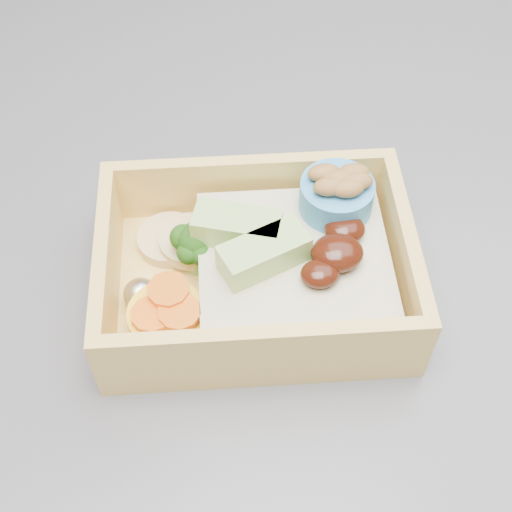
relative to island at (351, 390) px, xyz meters
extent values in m
plane|color=silver|center=(0.00, 0.10, -0.46)|extent=(3.50, 3.50, 0.00)
cube|color=brown|center=(0.00, 0.00, -0.02)|extent=(1.20, 0.80, 0.88)
cube|color=#343338|center=(0.00, 0.00, 0.44)|extent=(1.24, 0.84, 0.04)
cube|color=#E5BB5E|center=(-0.14, -0.14, 0.46)|extent=(0.21, 0.15, 0.01)
cube|color=#E5BB5E|center=(-0.14, -0.07, 0.49)|extent=(0.20, 0.02, 0.05)
cube|color=#E5BB5E|center=(-0.15, -0.21, 0.49)|extent=(0.20, 0.02, 0.05)
cube|color=#E5BB5E|center=(-0.05, -0.15, 0.49)|extent=(0.02, 0.13, 0.05)
cube|color=#E5BB5E|center=(-0.24, -0.13, 0.49)|extent=(0.02, 0.13, 0.05)
cube|color=tan|center=(-0.12, -0.14, 0.48)|extent=(0.13, 0.12, 0.03)
ellipsoid|color=black|center=(-0.10, -0.15, 0.51)|extent=(0.03, 0.03, 0.02)
ellipsoid|color=black|center=(-0.09, -0.13, 0.51)|extent=(0.03, 0.02, 0.01)
ellipsoid|color=black|center=(-0.11, -0.16, 0.50)|extent=(0.03, 0.02, 0.01)
cube|color=#9BC869|center=(-0.14, -0.15, 0.51)|extent=(0.06, 0.04, 0.02)
cube|color=#9BC869|center=(-0.15, -0.12, 0.51)|extent=(0.06, 0.04, 0.02)
cylinder|color=#79B763|center=(-0.18, -0.12, 0.48)|extent=(0.01, 0.01, 0.02)
sphere|color=#1F4F12|center=(-0.18, -0.12, 0.50)|extent=(0.02, 0.02, 0.02)
sphere|color=#1F4F12|center=(-0.17, -0.12, 0.49)|extent=(0.02, 0.02, 0.02)
sphere|color=#1F4F12|center=(-0.19, -0.12, 0.49)|extent=(0.02, 0.02, 0.02)
sphere|color=#1F4F12|center=(-0.18, -0.13, 0.49)|extent=(0.02, 0.02, 0.02)
sphere|color=#1F4F12|center=(-0.19, -0.13, 0.49)|extent=(0.02, 0.02, 0.02)
sphere|color=#1F4F12|center=(-0.18, -0.11, 0.49)|extent=(0.02, 0.02, 0.02)
cylinder|color=yellow|center=(-0.20, -0.17, 0.48)|extent=(0.05, 0.05, 0.02)
cylinder|color=orange|center=(-0.20, -0.17, 0.49)|extent=(0.03, 0.03, 0.00)
cylinder|color=orange|center=(-0.21, -0.17, 0.49)|extent=(0.03, 0.03, 0.00)
cylinder|color=orange|center=(-0.19, -0.18, 0.50)|extent=(0.03, 0.03, 0.00)
cylinder|color=orange|center=(-0.20, -0.16, 0.50)|extent=(0.03, 0.03, 0.00)
cylinder|color=tan|center=(-0.20, -0.10, 0.47)|extent=(0.04, 0.04, 0.01)
cylinder|color=tan|center=(-0.18, -0.11, 0.48)|extent=(0.04, 0.04, 0.01)
ellipsoid|color=silver|center=(-0.16, -0.09, 0.48)|extent=(0.02, 0.02, 0.02)
ellipsoid|color=silver|center=(-0.22, -0.15, 0.48)|extent=(0.02, 0.02, 0.02)
cylinder|color=#3C8DCE|center=(-0.09, -0.11, 0.51)|extent=(0.05, 0.05, 0.02)
ellipsoid|color=brown|center=(-0.09, -0.11, 0.53)|extent=(0.02, 0.01, 0.01)
ellipsoid|color=brown|center=(-0.08, -0.10, 0.53)|extent=(0.02, 0.01, 0.01)
ellipsoid|color=brown|center=(-0.10, -0.10, 0.53)|extent=(0.02, 0.01, 0.01)
ellipsoid|color=brown|center=(-0.08, -0.12, 0.53)|extent=(0.02, 0.01, 0.01)
ellipsoid|color=brown|center=(-0.09, -0.11, 0.53)|extent=(0.02, 0.01, 0.01)
ellipsoid|color=brown|center=(-0.08, -0.11, 0.53)|extent=(0.02, 0.01, 0.01)
camera|label=1|loc=(-0.18, -0.41, 0.85)|focal=50.00mm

